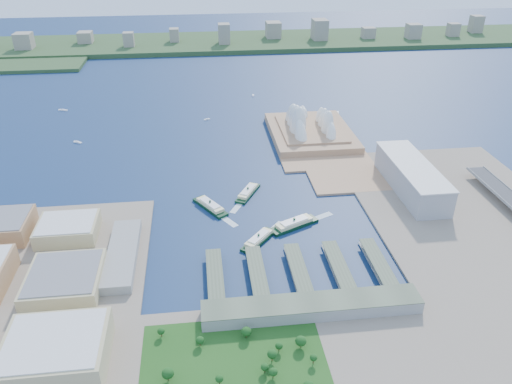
{
  "coord_description": "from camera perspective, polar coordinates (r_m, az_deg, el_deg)",
  "views": [
    {
      "loc": [
        -76.65,
        -471.17,
        318.59
      ],
      "look_at": [
        -11.39,
        69.52,
        18.0
      ],
      "focal_mm": 35.0,
      "sensor_mm": 36.0,
      "label": 1
    }
  ],
  "objects": [
    {
      "name": "far_shore",
      "position": [
        1486.44,
        -3.94,
        16.69
      ],
      "size": [
        2200.0,
        260.0,
        12.0
      ],
      "primitive_type": "cube",
      "color": "#2D4926",
      "rests_on": "ground"
    },
    {
      "name": "toaster_building",
      "position": [
        682.97,
        17.36,
        1.61
      ],
      "size": [
        45.0,
        155.0,
        35.0
      ],
      "primitive_type": "cube",
      "color": "#939399",
      "rests_on": "east_land"
    },
    {
      "name": "west_buildings",
      "position": [
        531.27,
        -24.8,
        -8.89
      ],
      "size": [
        200.0,
        280.0,
        27.0
      ],
      "primitive_type": null,
      "color": "#A27751",
      "rests_on": "west_land"
    },
    {
      "name": "ferry_a",
      "position": [
        622.72,
        -5.27,
        -1.42
      ],
      "size": [
        43.39,
        57.35,
        11.02
      ],
      "primitive_type": null,
      "rotation": [
        0.0,
        0.0,
        0.56
      ],
      "color": "black",
      "rests_on": "ground"
    },
    {
      "name": "peninsula",
      "position": [
        817.97,
        6.72,
        5.88
      ],
      "size": [
        135.0,
        220.0,
        3.0
      ],
      "primitive_type": "cube",
      "color": "#A87E5B",
      "rests_on": "ground"
    },
    {
      "name": "west_land",
      "position": [
        514.47,
        -25.48,
        -12.57
      ],
      "size": [
        220.0,
        390.0,
        3.0
      ],
      "primitive_type": "cube",
      "color": "gray",
      "rests_on": "ground"
    },
    {
      "name": "boat_e",
      "position": [
        1032.47,
        -0.34,
        11.01
      ],
      "size": [
        4.89,
        11.95,
        2.85
      ],
      "primitive_type": null,
      "rotation": [
        0.0,
        0.0,
        -0.1
      ],
      "color": "white",
      "rests_on": "ground"
    },
    {
      "name": "ferry_wharves",
      "position": [
        513.55,
        4.81,
        -8.91
      ],
      "size": [
        184.0,
        90.0,
        9.3
      ],
      "primitive_type": null,
      "color": "#4C5842",
      "rests_on": "ground"
    },
    {
      "name": "ferry_c",
      "position": [
        558.3,
        0.3,
        -5.26
      ],
      "size": [
        45.43,
        50.0,
        10.2
      ],
      "primitive_type": null,
      "rotation": [
        0.0,
        0.0,
        2.44
      ],
      "color": "black",
      "rests_on": "ground"
    },
    {
      "name": "boat_c",
      "position": [
        948.76,
        9.35,
        8.97
      ],
      "size": [
        6.13,
        12.37,
        2.67
      ],
      "primitive_type": null,
      "rotation": [
        0.0,
        0.0,
        2.91
      ],
      "color": "white",
      "rests_on": "ground"
    },
    {
      "name": "ferry_b",
      "position": [
        651.22,
        -0.93,
        0.12
      ],
      "size": [
        38.45,
        54.72,
        10.35
      ],
      "primitive_type": null,
      "rotation": [
        0.0,
        0.0,
        -0.5
      ],
      "color": "black",
      "rests_on": "ground"
    },
    {
      "name": "terminal_building",
      "position": [
        466.11,
        6.41,
        -12.95
      ],
      "size": [
        200.0,
        28.0,
        12.0
      ],
      "primitive_type": "cube",
      "color": "gray",
      "rests_on": "south_land"
    },
    {
      "name": "opera_house",
      "position": [
        824.25,
        6.36,
        8.37
      ],
      "size": [
        134.0,
        180.0,
        58.0
      ],
      "primitive_type": null,
      "color": "white",
      "rests_on": "peninsula"
    },
    {
      "name": "south_land",
      "position": [
        417.89,
        6.58,
        -20.72
      ],
      "size": [
        720.0,
        180.0,
        3.0
      ],
      "primitive_type": "cube",
      "color": "gray",
      "rests_on": "ground"
    },
    {
      "name": "boat_d",
      "position": [
        1015.66,
        -21.19,
        8.74
      ],
      "size": [
        17.81,
        9.08,
        2.95
      ],
      "primitive_type": null,
      "rotation": [
        0.0,
        0.0,
        1.25
      ],
      "color": "white",
      "rests_on": "ground"
    },
    {
      "name": "ferry_d",
      "position": [
        585.79,
        4.38,
        -3.47
      ],
      "size": [
        61.99,
        40.58,
        11.59
      ],
      "primitive_type": null,
      "rotation": [
        0.0,
        0.0,
        2.02
      ],
      "color": "black",
      "rests_on": "ground"
    },
    {
      "name": "boat_a",
      "position": [
        856.05,
        -19.72,
        5.4
      ],
      "size": [
        14.95,
        11.35,
        2.94
      ],
      "primitive_type": null,
      "rotation": [
        0.0,
        0.0,
        1.01
      ],
      "color": "white",
      "rests_on": "ground"
    },
    {
      "name": "far_skyline",
      "position": [
        1460.15,
        -3.93,
        17.81
      ],
      "size": [
        1900.0,
        140.0,
        55.0
      ],
      "primitive_type": null,
      "color": "gray",
      "rests_on": "far_shore"
    },
    {
      "name": "park",
      "position": [
        417.07,
        -2.49,
        -18.66
      ],
      "size": [
        150.0,
        110.0,
        16.0
      ],
      "primitive_type": null,
      "color": "#194714",
      "rests_on": "south_land"
    },
    {
      "name": "boat_b",
      "position": [
        906.46,
        -5.63,
        8.27
      ],
      "size": [
        11.14,
        8.12,
        2.87
      ],
      "primitive_type": null,
      "rotation": [
        0.0,
        0.0,
        2.04
      ],
      "color": "white",
      "rests_on": "ground"
    },
    {
      "name": "ground",
      "position": [
        573.92,
        1.97,
        -4.84
      ],
      "size": [
        3000.0,
        3000.0,
        0.0
      ],
      "primitive_type": "plane",
      "color": "#0E1D44",
      "rests_on": "ground"
    },
    {
      "name": "east_land",
      "position": [
        614.98,
        25.53,
        -5.34
      ],
      "size": [
        240.0,
        500.0,
        3.0
      ],
      "primitive_type": "cube",
      "color": "gray",
      "rests_on": "ground"
    }
  ]
}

